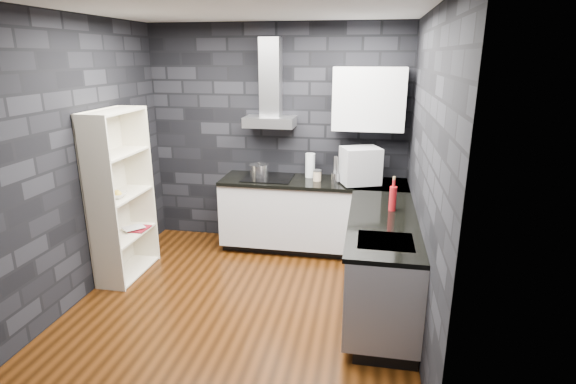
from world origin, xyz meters
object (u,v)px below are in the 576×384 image
(bookshelf, at_px, (121,196))
(utensil_crock, at_px, (335,178))
(pot, at_px, (259,171))
(appliance_garage, at_px, (360,166))
(glass_vase, at_px, (310,165))
(fruit_bowl, at_px, (116,195))
(red_bottle, at_px, (393,199))
(storage_jar, at_px, (317,176))

(bookshelf, bearing_deg, utensil_crock, 10.75)
(pot, height_order, appliance_garage, appliance_garage)
(utensil_crock, bearing_deg, appliance_garage, -1.89)
(pot, relative_size, glass_vase, 0.77)
(appliance_garage, xyz_separation_m, bookshelf, (-2.46, -0.88, -0.22))
(utensil_crock, distance_m, fruit_bowl, 2.40)
(appliance_garage, height_order, fruit_bowl, appliance_garage)
(fruit_bowl, bearing_deg, red_bottle, 2.82)
(bookshelf, bearing_deg, storage_jar, 14.56)
(glass_vase, bearing_deg, storage_jar, -56.84)
(pot, distance_m, fruit_bowl, 1.67)
(storage_jar, xyz_separation_m, fruit_bowl, (-1.97, -1.06, -0.02))
(red_bottle, bearing_deg, glass_vase, 130.90)
(storage_jar, xyz_separation_m, bookshelf, (-1.97, -0.96, -0.06))
(pot, distance_m, appliance_garage, 1.23)
(utensil_crock, bearing_deg, bookshelf, -157.85)
(storage_jar, bearing_deg, glass_vase, 123.16)
(storage_jar, relative_size, utensil_crock, 0.96)
(storage_jar, height_order, bookshelf, bookshelf)
(storage_jar, xyz_separation_m, utensil_crock, (0.22, -0.07, 0.00))
(bookshelf, bearing_deg, red_bottle, -10.65)
(glass_vase, distance_m, bookshelf, 2.18)
(bookshelf, bearing_deg, appliance_garage, 8.26)
(pot, height_order, glass_vase, glass_vase)
(fruit_bowl, bearing_deg, glass_vase, 33.23)
(pot, bearing_deg, bookshelf, -141.25)
(glass_vase, height_order, utensil_crock, glass_vase)
(storage_jar, relative_size, red_bottle, 0.50)
(pot, relative_size, fruit_bowl, 1.00)
(utensil_crock, height_order, appliance_garage, appliance_garage)
(utensil_crock, bearing_deg, pot, 172.98)
(pot, height_order, utensil_crock, pot)
(pot, distance_m, utensil_crock, 0.94)
(red_bottle, distance_m, bookshelf, 2.80)
(pot, xyz_separation_m, storage_jar, (0.71, -0.05, -0.02))
(pot, relative_size, bookshelf, 0.12)
(utensil_crock, height_order, fruit_bowl, utensil_crock)
(storage_jar, distance_m, bookshelf, 2.19)
(red_bottle, relative_size, fruit_bowl, 1.06)
(pot, height_order, bookshelf, bookshelf)
(glass_vase, xyz_separation_m, storage_jar, (0.11, -0.16, -0.09))
(pot, xyz_separation_m, fruit_bowl, (-1.25, -1.11, -0.04))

